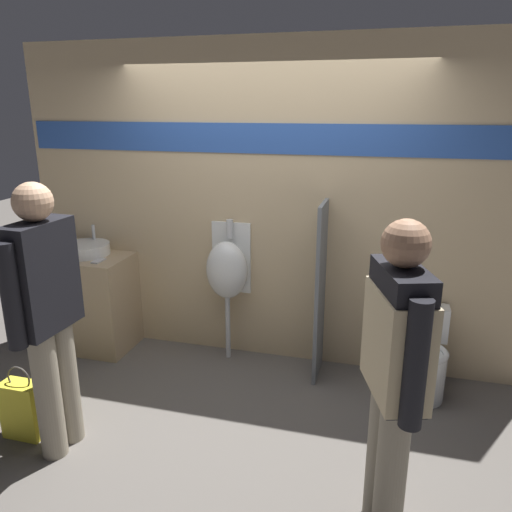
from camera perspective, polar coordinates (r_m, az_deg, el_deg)
ground_plane at (r=4.16m, az=-0.64°, el=-14.65°), size 16.00×16.00×0.00m
display_wall at (r=4.21m, az=1.55°, el=5.68°), size 4.43×0.07×2.70m
sink_counter at (r=4.90m, az=-19.20°, el=-4.88°), size 0.92×0.52×0.88m
sink_basin at (r=4.76m, az=-18.91°, el=0.76°), size 0.43×0.43×0.24m
cell_phone at (r=4.53m, az=-17.57°, el=-0.53°), size 0.07×0.14×0.01m
divider_near_counter at (r=4.07m, az=7.34°, el=-4.09°), size 0.03×0.42×1.46m
urinal_near_counter at (r=4.29m, az=-3.29°, el=-1.57°), size 0.37×0.28×1.24m
toilet at (r=4.15m, az=18.32°, el=-11.17°), size 0.39×0.55×0.81m
person_in_vest at (r=2.53m, az=15.60°, el=-11.81°), size 0.34×0.57×1.70m
person_with_lanyard at (r=3.32m, az=-22.78°, el=-5.76°), size 0.23×0.61×1.76m
shopping_bag at (r=3.87m, az=-25.05°, el=-15.55°), size 0.27×0.15×0.53m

